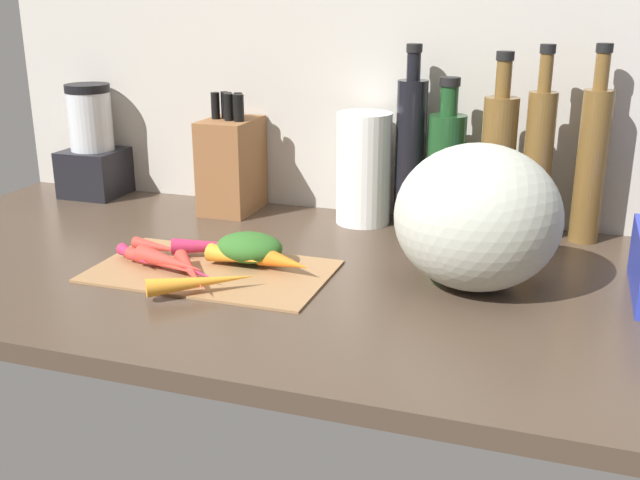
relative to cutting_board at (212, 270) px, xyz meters
The scene contains 23 objects.
ground_plane 17.22cm from the cutting_board, 23.26° to the left, with size 170.00×80.00×3.00cm, color #47382B.
wall_back 56.32cm from the cutting_board, 70.84° to the left, with size 170.00×3.00×60.00cm, color #BCB7AD.
cutting_board is the anchor object (origin of this frame).
carrot_0 13.95cm from the cutting_board, behind, with size 2.18×2.18×10.08cm, color #B2264C.
carrot_1 6.97cm from the cutting_board, 146.61° to the right, with size 3.33×3.33×14.37cm, color red.
carrot_2 10.33cm from the cutting_board, 70.42° to the right, with size 2.89×2.89×17.42cm, color orange.
carrot_3 5.95cm from the cutting_board, 96.46° to the right, with size 2.33×2.33×17.18cm, color red.
carrot_4 12.85cm from the cutting_board, 10.26° to the left, with size 3.50×3.50×10.16cm, color orange.
carrot_5 8.34cm from the cutting_board, 155.12° to the right, with size 2.30×2.30×16.64cm, color red.
carrot_6 4.34cm from the cutting_board, 30.84° to the left, with size 3.24×3.24×10.03cm, color orange.
carrot_7 7.00cm from the cutting_board, 102.26° to the left, with size 2.99×2.99×17.20cm, color #B2264C.
carrot_8 5.45cm from the cutting_board, 128.27° to the right, with size 2.36×2.36×16.56cm, color #B2264C.
carrot_9 12.47cm from the cutting_board, 162.56° to the left, with size 2.22×2.22×11.83cm, color red.
carrot_greens_pile 7.60cm from the cutting_board, 46.82° to the left, with size 11.81×9.08×4.99cm, color #2D6023.
winter_squash 44.90cm from the cutting_board, 10.24° to the left, with size 26.14×24.95×23.19cm, color #B2B7A8.
knife_block 39.37cm from the cutting_board, 109.38° to the left, with size 10.20×14.98×25.31cm.
blender_appliance 62.18cm from the cutting_board, 142.15° to the left, with size 13.02×13.02×25.57cm.
paper_towel_roll 41.28cm from the cutting_board, 65.57° to the left, with size 11.03×11.03×22.52cm, color white.
bottle_0 48.36cm from the cutting_board, 56.35° to the left, with size 6.00×6.00×35.78cm.
bottle_1 50.23cm from the cutting_board, 47.38° to the left, with size 7.25×7.25×29.99cm.
bottle_2 56.64cm from the cutting_board, 38.59° to the left, with size 6.44×6.44×35.08cm.
bottle_3 62.93cm from the cutting_board, 35.10° to the left, with size 5.28×5.28×36.40cm.
bottle_4 72.24cm from the cutting_board, 32.62° to the left, with size 5.51×5.51×36.57cm.
Camera 1 is at (39.64, -113.41, 45.11)cm, focal length 42.07 mm.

